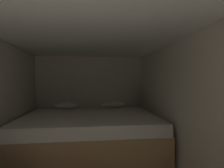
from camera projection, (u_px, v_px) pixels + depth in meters
The scene contains 4 objects.
wall_back at pixel (90, 97), 4.62m from camera, with size 2.75×0.05×2.02m, color beige.
wall_right at pixel (192, 110), 2.40m from camera, with size 0.05×4.75×2.02m, color beige.
ceiling_slab at pixel (90, 28), 2.23m from camera, with size 2.75×4.75×0.05m, color white.
bed at pixel (90, 133), 3.57m from camera, with size 2.53×2.01×0.91m.
Camera 1 is at (-0.00, -0.54, 1.39)m, focal length 29.17 mm.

